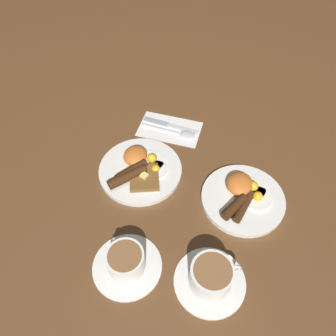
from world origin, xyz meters
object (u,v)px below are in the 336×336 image
(breakfast_plate_near, at_px, (140,169))
(teacup_far, at_px, (211,277))
(teacup_near, at_px, (126,262))
(spoon, at_px, (182,133))
(knife, at_px, (168,124))
(breakfast_plate_far, at_px, (243,196))

(breakfast_plate_near, height_order, teacup_far, teacup_far)
(teacup_near, bearing_deg, teacup_far, 96.98)
(teacup_far, distance_m, spoon, 0.48)
(teacup_far, xyz_separation_m, knife, (-0.46, -0.25, -0.03))
(teacup_near, height_order, spoon, teacup_near)
(knife, bearing_deg, breakfast_plate_far, -33.82)
(teacup_far, height_order, knife, teacup_far)
(knife, bearing_deg, spoon, -21.60)
(breakfast_plate_near, distance_m, breakfast_plate_far, 0.30)
(teacup_far, relative_size, knife, 0.89)
(breakfast_plate_far, bearing_deg, teacup_near, -40.10)
(breakfast_plate_near, distance_m, knife, 0.21)
(teacup_far, xyz_separation_m, spoon, (-0.43, -0.20, -0.02))
(breakfast_plate_near, height_order, breakfast_plate_far, breakfast_plate_far)
(teacup_near, relative_size, teacup_far, 0.99)
(breakfast_plate_far, relative_size, knife, 1.21)
(breakfast_plate_near, relative_size, teacup_far, 1.43)
(teacup_near, xyz_separation_m, spoon, (-0.46, 0.00, -0.02))
(breakfast_plate_far, height_order, spoon, breakfast_plate_far)
(breakfast_plate_far, xyz_separation_m, knife, (-0.21, -0.29, -0.01))
(teacup_near, bearing_deg, spoon, 179.49)
(knife, distance_m, spoon, 0.06)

